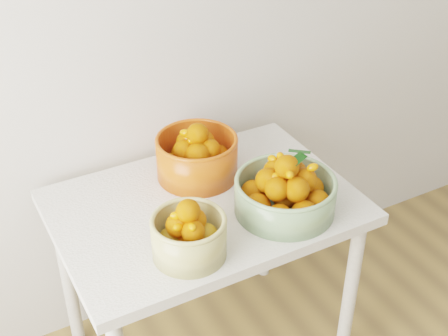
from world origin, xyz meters
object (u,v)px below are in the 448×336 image
Objects in this scene: table at (205,224)px; bowl_cream at (189,235)px; bowl_orange at (197,155)px; bowl_green at (285,192)px.

table is 0.31m from bowl_cream.
bowl_orange is (0.05, 0.16, 0.18)m from table.
bowl_green is at bearing -63.87° from bowl_orange.
bowl_cream is 0.58× the size of bowl_green.
bowl_green reaches higher than bowl_orange.
bowl_orange reaches higher than bowl_cream.
bowl_green is (0.37, 0.04, 0.00)m from bowl_cream.
bowl_cream is 0.66× the size of bowl_orange.
bowl_orange is at bearing 116.13° from bowl_green.
table is at bearing 53.02° from bowl_cream.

